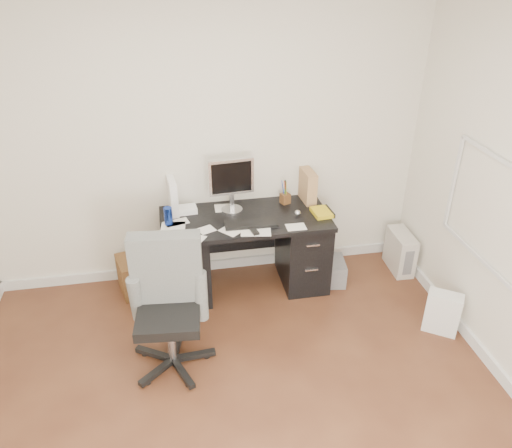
{
  "coord_description": "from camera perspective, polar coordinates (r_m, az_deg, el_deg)",
  "views": [
    {
      "loc": [
        -0.31,
        -2.19,
        2.88
      ],
      "look_at": [
        0.32,
        1.2,
        0.93
      ],
      "focal_mm": 35.0,
      "sensor_mm": 36.0,
      "label": 1
    }
  ],
  "objects": [
    {
      "name": "shopping_bag",
      "position": [
        4.5,
        20.53,
        -9.47
      ],
      "size": [
        0.34,
        0.32,
        0.38
      ],
      "primitive_type": "cube",
      "rotation": [
        0.0,
        0.0,
        -0.6
      ],
      "color": "silver",
      "rests_on": "ground"
    },
    {
      "name": "loose_papers",
      "position": [
        4.37,
        -3.75,
        0.28
      ],
      "size": [
        1.1,
        0.6,
        0.0
      ],
      "primitive_type": null,
      "color": "white",
      "rests_on": "desk"
    },
    {
      "name": "office_chair",
      "position": [
        3.76,
        -10.04,
        -9.62
      ],
      "size": [
        0.66,
        0.66,
        1.07
      ],
      "primitive_type": null,
      "rotation": [
        0.0,
        0.0,
        -0.1
      ],
      "color": "#515451",
      "rests_on": "ground"
    },
    {
      "name": "room_shell",
      "position": [
        2.56,
        -1.48,
        0.96
      ],
      "size": [
        4.02,
        4.02,
        2.71
      ],
      "color": "silver",
      "rests_on": "ground"
    },
    {
      "name": "travel_mug",
      "position": [
        4.35,
        -10.0,
        0.89
      ],
      "size": [
        0.1,
        0.1,
        0.16
      ],
      "primitive_type": "cylinder",
      "rotation": [
        0.0,
        0.0,
        0.42
      ],
      "color": "#16319A",
      "rests_on": "desk"
    },
    {
      "name": "wicker_basket",
      "position": [
        4.82,
        -13.28,
        -5.57
      ],
      "size": [
        0.42,
        0.42,
        0.34
      ],
      "primitive_type": "cube",
      "rotation": [
        0.0,
        0.0,
        0.25
      ],
      "color": "#482915",
      "rests_on": "ground"
    },
    {
      "name": "white_binder",
      "position": [
        4.52,
        -9.5,
        3.18
      ],
      "size": [
        0.15,
        0.28,
        0.31
      ],
      "primitive_type": "cube",
      "rotation": [
        0.0,
        0.0,
        0.09
      ],
      "color": "white",
      "rests_on": "desk"
    },
    {
      "name": "keyboard",
      "position": [
        4.3,
        -0.59,
        0.03
      ],
      "size": [
        0.46,
        0.17,
        0.03
      ],
      "primitive_type": "cube",
      "rotation": [
        0.0,
        0.0,
        -0.03
      ],
      "color": "black",
      "rests_on": "desk"
    },
    {
      "name": "desk",
      "position": [
        4.62,
        -1.22,
        -3.0
      ],
      "size": [
        1.5,
        0.7,
        0.75
      ],
      "color": "black",
      "rests_on": "ground"
    },
    {
      "name": "desk_printer",
      "position": [
        4.88,
        7.79,
        -5.33
      ],
      "size": [
        0.42,
        0.37,
        0.22
      ],
      "primitive_type": "cube",
      "rotation": [
        0.0,
        0.0,
        -0.15
      ],
      "color": "slate",
      "rests_on": "ground"
    },
    {
      "name": "computer_mouse",
      "position": [
        4.46,
        4.77,
        1.26
      ],
      "size": [
        0.07,
        0.07,
        0.06
      ],
      "primitive_type": "sphere",
      "rotation": [
        0.0,
        0.0,
        0.22
      ],
      "color": "silver",
      "rests_on": "desk"
    },
    {
      "name": "lcd_monitor",
      "position": [
        4.43,
        -2.84,
        4.45
      ],
      "size": [
        0.42,
        0.27,
        0.51
      ],
      "primitive_type": null,
      "rotation": [
        0.0,
        0.0,
        0.09
      ],
      "color": "silver",
      "rests_on": "desk"
    },
    {
      "name": "ground",
      "position": [
        3.63,
        -1.58,
        -22.94
      ],
      "size": [
        4.0,
        4.0,
        0.0
      ],
      "primitive_type": "plane",
      "color": "#442315",
      "rests_on": "ground"
    },
    {
      "name": "magazine_file",
      "position": [
        4.69,
        5.94,
        4.35
      ],
      "size": [
        0.14,
        0.27,
        0.3
      ],
      "primitive_type": "cube",
      "rotation": [
        0.0,
        0.0,
        0.06
      ],
      "color": "#A98352",
      "rests_on": "desk"
    },
    {
      "name": "pen_cup",
      "position": [
        4.64,
        3.37,
        3.7
      ],
      "size": [
        0.13,
        0.13,
        0.23
      ],
      "primitive_type": null,
      "rotation": [
        0.0,
        0.0,
        0.37
      ],
      "color": "#533217",
      "rests_on": "desk"
    },
    {
      "name": "paper_remote",
      "position": [
        4.22,
        -0.02,
        -0.68
      ],
      "size": [
        0.28,
        0.24,
        0.02
      ],
      "primitive_type": null,
      "rotation": [
        0.0,
        0.0,
        -0.17
      ],
      "color": "white",
      "rests_on": "desk"
    },
    {
      "name": "yellow_book",
      "position": [
        4.51,
        7.55,
        1.33
      ],
      "size": [
        0.18,
        0.22,
        0.04
      ],
      "primitive_type": "cube",
      "rotation": [
        0.0,
        0.0,
        0.08
      ],
      "color": "gold",
      "rests_on": "desk"
    },
    {
      "name": "pc_tower",
      "position": [
        5.17,
        16.15,
        -3.04
      ],
      "size": [
        0.19,
        0.41,
        0.4
      ],
      "primitive_type": "cube",
      "rotation": [
        0.0,
        0.0,
        -0.03
      ],
      "color": "beige",
      "rests_on": "ground"
    }
  ]
}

